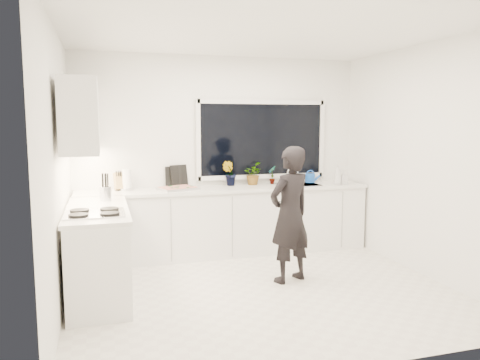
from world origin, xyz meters
name	(u,v)px	position (x,y,z in m)	size (l,w,h in m)	color
floor	(261,290)	(0.00, 0.00, -0.01)	(4.00, 3.50, 0.02)	beige
wall_back	(221,154)	(0.00, 1.76, 1.35)	(4.00, 0.02, 2.70)	white
wall_left	(57,171)	(-2.01, 0.00, 1.35)	(0.02, 3.50, 2.70)	white
wall_right	(424,161)	(2.01, 0.00, 1.35)	(0.02, 3.50, 2.70)	white
ceiling	(262,31)	(0.00, 0.00, 2.71)	(4.00, 3.50, 0.02)	white
window	(262,139)	(0.60, 1.73, 1.55)	(1.80, 0.02, 1.00)	black
base_cabinets_back	(227,222)	(0.00, 1.45, 0.44)	(3.92, 0.58, 0.88)	white
base_cabinets_left	(99,253)	(-1.67, 0.35, 0.44)	(0.58, 1.60, 0.88)	white
countertop_back	(227,189)	(0.00, 1.44, 0.90)	(3.94, 0.62, 0.04)	silver
countertop_left	(97,210)	(-1.67, 0.35, 0.90)	(0.62, 1.60, 0.04)	silver
upper_cabinets	(82,117)	(-1.79, 0.70, 1.85)	(0.34, 2.10, 0.70)	white
sink	(298,188)	(1.05, 1.45, 0.87)	(0.58, 0.42, 0.14)	silver
faucet	(293,175)	(1.05, 1.65, 1.03)	(0.03, 0.03, 0.22)	silver
stovetop	(94,213)	(-1.69, 0.00, 0.94)	(0.56, 0.48, 0.03)	black
person	(290,215)	(0.40, 0.17, 0.77)	(0.56, 0.37, 1.54)	black
pizza_tray	(178,189)	(-0.67, 1.42, 0.94)	(0.47, 0.34, 0.03)	#B7B7BC
pizza	(177,187)	(-0.67, 1.42, 0.95)	(0.42, 0.30, 0.01)	#C4441A
watering_can	(310,178)	(1.31, 1.61, 0.98)	(0.14, 0.14, 0.13)	blue
paper_towel_roll	(127,180)	(-1.31, 1.55, 1.05)	(0.11, 0.11, 0.26)	white
knife_block	(120,182)	(-1.39, 1.59, 1.03)	(0.13, 0.10, 0.22)	#935E44
utensil_crock	(105,194)	(-1.58, 0.80, 1.00)	(0.13, 0.13, 0.16)	silver
picture_frame_large	(173,177)	(-0.68, 1.69, 1.06)	(0.22, 0.02, 0.28)	black
picture_frame_small	(179,176)	(-0.60, 1.69, 1.07)	(0.25, 0.02, 0.30)	black
herb_plants	(248,174)	(0.35, 1.61, 1.08)	(0.80, 0.32, 0.34)	#26662D
soap_bottles	(340,176)	(1.62, 1.30, 1.04)	(0.22, 0.15, 0.27)	#D8BF66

